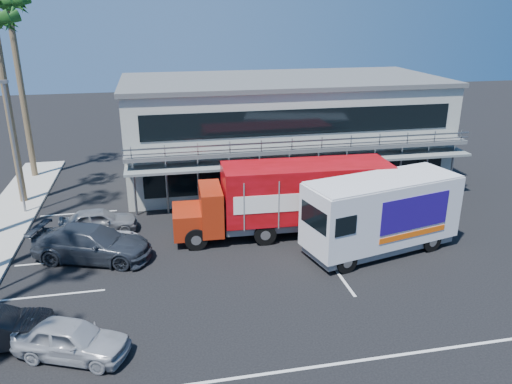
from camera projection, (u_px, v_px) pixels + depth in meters
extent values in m
plane|color=black|center=(298.00, 279.00, 23.19)|extent=(120.00, 120.00, 0.00)
cube|color=#A1A597|center=(282.00, 131.00, 36.36)|extent=(22.00, 10.00, 7.00)
cube|color=#515454|center=(283.00, 80.00, 35.11)|extent=(22.40, 10.40, 0.30)
cube|color=#515454|center=(304.00, 149.00, 31.18)|extent=(22.00, 1.20, 0.25)
cube|color=gray|center=(307.00, 143.00, 30.50)|extent=(22.00, 0.08, 0.90)
cube|color=slate|center=(305.00, 161.00, 31.14)|extent=(22.00, 1.80, 0.15)
cube|color=black|center=(300.00, 176.00, 32.40)|extent=(20.00, 0.06, 1.60)
cube|color=black|center=(302.00, 122.00, 31.16)|extent=(20.00, 0.06, 1.60)
cylinder|color=brown|center=(10.00, 119.00, 30.48)|extent=(0.44, 0.44, 11.00)
cylinder|color=brown|center=(23.00, 97.00, 35.30)|extent=(0.44, 0.44, 12.00)
sphere|color=#1B3F12|center=(8.00, 3.00, 33.17)|extent=(1.10, 1.10, 1.10)
cylinder|color=gray|center=(15.00, 151.00, 29.25)|extent=(0.14, 0.14, 8.00)
cube|color=gray|center=(3.00, 82.00, 27.88)|extent=(0.50, 0.25, 0.18)
cube|color=maroon|center=(188.00, 221.00, 26.73)|extent=(1.68, 2.61, 1.36)
cube|color=maroon|center=(211.00, 208.00, 26.71)|extent=(1.24, 2.88, 2.39)
cube|color=black|center=(211.00, 197.00, 26.48)|extent=(0.14, 2.42, 0.80)
cube|color=#B70B17|center=(306.00, 190.00, 27.28)|extent=(9.19, 3.17, 2.96)
cube|color=slate|center=(305.00, 220.00, 27.88)|extent=(9.18, 2.74, 0.34)
cube|color=white|center=(313.00, 201.00, 25.99)|extent=(8.36, 0.33, 0.97)
cube|color=white|center=(299.00, 184.00, 28.64)|extent=(8.36, 0.33, 0.97)
cylinder|color=black|center=(196.00, 239.00, 25.81)|extent=(1.19, 0.32, 1.18)
cylinder|color=black|center=(194.00, 221.00, 28.13)|extent=(1.19, 0.32, 1.18)
cylinder|color=black|center=(265.00, 234.00, 26.38)|extent=(1.19, 0.32, 1.18)
cylinder|color=black|center=(257.00, 216.00, 28.70)|extent=(1.19, 0.32, 1.18)
cylinder|color=black|center=(363.00, 227.00, 27.24)|extent=(1.19, 0.32, 1.18)
cylinder|color=black|center=(348.00, 210.00, 29.55)|extent=(1.19, 0.32, 1.18)
cube|color=silver|center=(382.00, 210.00, 25.19)|extent=(8.46, 4.57, 3.22)
cube|color=slate|center=(379.00, 242.00, 25.80)|extent=(8.08, 4.23, 0.40)
cube|color=black|center=(314.00, 217.00, 23.47)|extent=(0.59, 2.21, 1.09)
cube|color=silver|center=(384.00, 180.00, 24.63)|extent=(8.29, 4.48, 0.09)
cube|color=navy|center=(415.00, 213.00, 24.30)|extent=(4.03, 1.00, 1.72)
cube|color=navy|center=(379.00, 195.00, 26.66)|extent=(4.03, 1.00, 1.72)
cube|color=#F2590C|center=(413.00, 234.00, 24.69)|extent=(4.02, 0.99, 0.29)
cylinder|color=black|center=(346.00, 262.00, 23.58)|extent=(1.14, 0.53, 1.10)
cylinder|color=black|center=(319.00, 242.00, 25.65)|extent=(1.14, 0.53, 1.10)
cylinder|color=black|center=(431.00, 241.00, 25.70)|extent=(1.14, 0.53, 1.10)
cylinder|color=black|center=(400.00, 224.00, 27.77)|extent=(1.14, 0.53, 1.10)
imported|color=#9FA1A5|center=(71.00, 339.00, 17.78)|extent=(4.47, 3.13, 1.41)
imported|color=silver|center=(94.00, 242.00, 25.19)|extent=(5.70, 3.92, 1.45)
imported|color=#2A2F38|center=(92.00, 243.00, 24.78)|extent=(6.35, 4.16, 1.71)
imported|color=slate|center=(99.00, 221.00, 27.77)|extent=(4.32, 2.05, 1.43)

